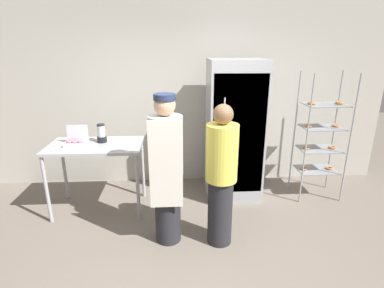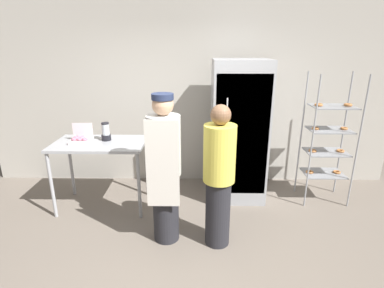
{
  "view_description": "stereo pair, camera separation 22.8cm",
  "coord_description": "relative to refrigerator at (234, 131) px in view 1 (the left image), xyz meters",
  "views": [
    {
      "loc": [
        -0.12,
        -2.52,
        2.15
      ],
      "look_at": [
        0.06,
        0.78,
        1.06
      ],
      "focal_mm": 28.0,
      "sensor_mm": 36.0,
      "label": 1
    },
    {
      "loc": [
        0.11,
        -2.53,
        2.15
      ],
      "look_at": [
        0.06,
        0.78,
        1.06
      ],
      "focal_mm": 28.0,
      "sensor_mm": 36.0,
      "label": 2
    }
  ],
  "objects": [
    {
      "name": "person_customer",
      "position": [
        -0.35,
        -1.15,
        -0.18
      ],
      "size": [
        0.34,
        0.34,
        1.6
      ],
      "color": "#232328",
      "rests_on": "ground_plane"
    },
    {
      "name": "ground_plane",
      "position": [
        -0.71,
        -1.54,
        -0.99
      ],
      "size": [
        14.0,
        14.0,
        0.0
      ],
      "primitive_type": "plane",
      "color": "#6B6056"
    },
    {
      "name": "blender_pitcher",
      "position": [
        -1.81,
        -0.23,
        0.05
      ],
      "size": [
        0.12,
        0.12,
        0.25
      ],
      "color": "black",
      "rests_on": "prep_counter"
    },
    {
      "name": "person_baker",
      "position": [
        -0.94,
        -1.08,
        -0.11
      ],
      "size": [
        0.36,
        0.38,
        1.69
      ],
      "color": "#232328",
      "rests_on": "ground_plane"
    },
    {
      "name": "back_wall",
      "position": [
        -0.71,
        0.63,
        0.49
      ],
      "size": [
        6.4,
        0.12,
        2.97
      ],
      "primitive_type": "cube",
      "color": "#ADA89E",
      "rests_on": "ground_plane"
    },
    {
      "name": "baking_rack",
      "position": [
        1.23,
        -0.09,
        -0.09
      ],
      "size": [
        0.63,
        0.45,
        1.82
      ],
      "color": "#93969B",
      "rests_on": "ground_plane"
    },
    {
      "name": "refrigerator",
      "position": [
        0.0,
        0.0,
        0.0
      ],
      "size": [
        0.76,
        0.7,
        1.98
      ],
      "color": "#9EA0A5",
      "rests_on": "ground_plane"
    },
    {
      "name": "donut_box",
      "position": [
        -2.11,
        -0.34,
        -0.01
      ],
      "size": [
        0.27,
        0.2,
        0.24
      ],
      "color": "silver",
      "rests_on": "prep_counter"
    },
    {
      "name": "prep_counter",
      "position": [
        -1.88,
        -0.32,
        -0.16
      ],
      "size": [
        1.2,
        0.71,
        0.93
      ],
      "color": "#9EA0A5",
      "rests_on": "ground_plane"
    }
  ]
}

